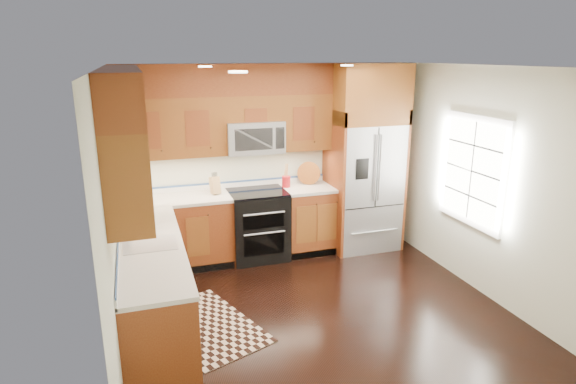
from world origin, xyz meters
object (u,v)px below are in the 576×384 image
object	(u,v)px
range	(258,225)
utensil_crock	(286,179)
refrigerator	(365,158)
rug	(208,325)
knife_block	(215,185)

from	to	relation	value
range	utensil_crock	size ratio (longest dim) A/B	2.88
range	refrigerator	distance (m)	1.76
range	rug	distance (m)	1.88
refrigerator	knife_block	world-z (taller)	refrigerator
refrigerator	knife_block	size ratio (longest dim) A/B	9.03
utensil_crock	refrigerator	bearing A→B (deg)	-7.75
range	refrigerator	bearing A→B (deg)	-1.40
rug	utensil_crock	bearing A→B (deg)	29.79
range	knife_block	bearing A→B (deg)	170.42
utensil_crock	range	bearing A→B (deg)	-165.58
refrigerator	knife_block	xyz separation A→B (m)	(-2.10, 0.13, -0.25)
refrigerator	utensil_crock	xyz separation A→B (m)	(-1.11, 0.15, -0.25)
range	refrigerator	world-z (taller)	refrigerator
rug	knife_block	bearing A→B (deg)	55.98
knife_block	range	bearing A→B (deg)	-9.58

